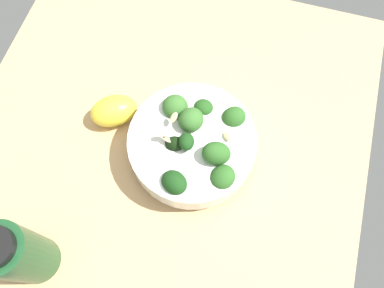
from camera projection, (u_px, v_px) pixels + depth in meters
The scene contains 4 objects.
ground_plane at pixel (169, 135), 72.46cm from camera, with size 70.61×70.61×3.78cm, color tan.
bowl_of_broccoli at pixel (193, 144), 65.35cm from camera, with size 21.45×21.04×10.15cm.
lemon_wedge at pixel (113, 112), 69.32cm from camera, with size 8.17×5.57×5.06cm, color yellow.
bottle_tall at pixel (18, 254), 55.06cm from camera, with size 7.19×7.19×16.20cm.
Camera 1 is at (-26.55, -12.03, 64.60)cm, focal length 36.96 mm.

